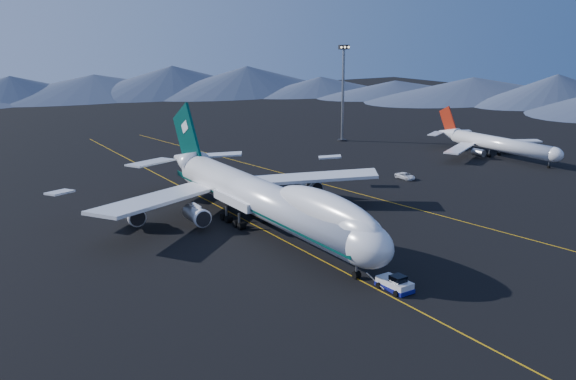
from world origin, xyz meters
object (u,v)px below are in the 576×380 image
pushback_tug (395,285)px  second_jet (496,144)px  service_van (405,176)px  boeing_747 (263,198)px  floodlight_mast (343,93)px

pushback_tug → second_jet: bearing=30.8°
pushback_tug → service_van: 66.33m
boeing_747 → second_jet: size_ratio=1.71×
boeing_747 → service_van: size_ratio=13.88×
service_van → floodlight_mast: 54.40m
boeing_747 → floodlight_mast: size_ratio=2.47×
boeing_747 → second_jet: bearing=14.4°
boeing_747 → service_van: boeing_747 is taller
second_jet → service_van: size_ratio=8.13×
pushback_tug → service_van: bearing=44.4°
second_jet → boeing_747: bearing=-154.9°
second_jet → floodlight_mast: size_ratio=1.45×
second_jet → pushback_tug: bearing=-136.3°
floodlight_mast → pushback_tug: bearing=-123.4°
boeing_747 → service_van: (47.53, 15.56, -5.09)m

